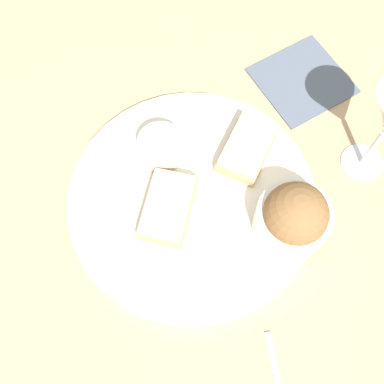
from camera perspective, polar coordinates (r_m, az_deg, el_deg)
name	(u,v)px	position (r m, az deg, el deg)	size (l,w,h in m)	color
ground_plane	(192,201)	(0.67, 0.00, -1.12)	(4.00, 4.00, 0.00)	tan
dinner_plate	(192,199)	(0.67, 0.00, -0.89)	(0.34, 0.34, 0.01)	silver
salad_bowl	(294,217)	(0.62, 11.98, -2.93)	(0.10, 0.10, 0.09)	silver
sauce_ramekin	(161,147)	(0.67, -3.74, 5.36)	(0.06, 0.06, 0.04)	beige
cheese_toast_near	(168,207)	(0.64, -2.88, -1.81)	(0.12, 0.10, 0.03)	tan
cheese_toast_far	(248,148)	(0.68, 6.60, 5.22)	(0.11, 0.08, 0.03)	tan
napkin	(302,80)	(0.79, 12.95, 12.83)	(0.16, 0.16, 0.01)	#4C5666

